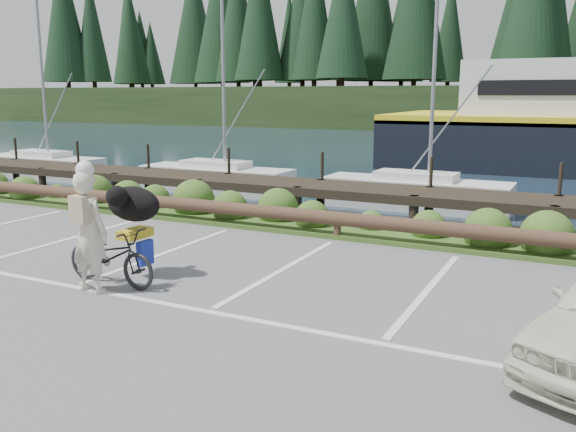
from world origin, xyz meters
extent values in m
plane|color=#575659|center=(0.00, 0.00, 0.00)|extent=(72.00, 72.00, 0.00)
plane|color=#162535|center=(0.00, 48.00, -1.20)|extent=(160.00, 160.00, 0.00)
cube|color=#3D5B21|center=(0.00, 5.30, 0.05)|extent=(34.00, 1.60, 0.10)
imported|color=black|center=(-2.14, -0.01, 0.48)|extent=(1.84, 0.72, 0.95)
imported|color=beige|center=(-2.17, -0.43, 0.96)|extent=(0.72, 0.49, 1.92)
ellipsoid|color=black|center=(-2.12, 0.58, 1.25)|extent=(0.56, 1.06, 0.60)
camera|label=1|loc=(4.72, -7.34, 3.08)|focal=38.00mm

